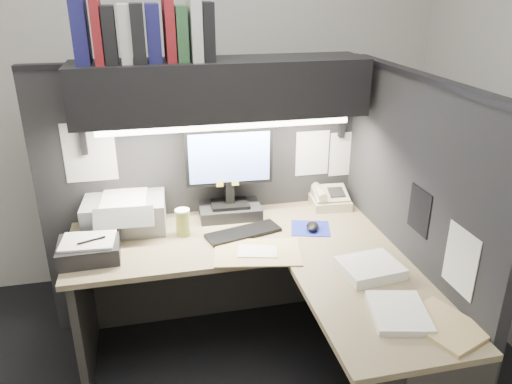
% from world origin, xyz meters
% --- Properties ---
extents(wall_back, '(3.50, 0.04, 2.70)m').
position_xyz_m(wall_back, '(0.00, 1.50, 1.35)').
color(wall_back, beige).
rests_on(wall_back, floor).
extents(partition_back, '(1.90, 0.06, 1.60)m').
position_xyz_m(partition_back, '(0.03, 0.93, 0.80)').
color(partition_back, black).
rests_on(partition_back, floor).
extents(partition_right, '(0.06, 1.50, 1.60)m').
position_xyz_m(partition_right, '(0.98, 0.18, 0.80)').
color(partition_right, black).
rests_on(partition_right, floor).
extents(desk, '(1.70, 1.53, 0.73)m').
position_xyz_m(desk, '(0.43, -0.00, 0.44)').
color(desk, '#94805E').
rests_on(desk, floor).
extents(overhead_shelf, '(1.55, 0.34, 0.30)m').
position_xyz_m(overhead_shelf, '(0.12, 0.75, 1.50)').
color(overhead_shelf, black).
rests_on(overhead_shelf, partition_back).
extents(task_light_tube, '(1.32, 0.04, 0.04)m').
position_xyz_m(task_light_tube, '(0.12, 0.61, 1.33)').
color(task_light_tube, white).
rests_on(task_light_tube, overhead_shelf).
extents(monitor, '(0.50, 0.23, 0.54)m').
position_xyz_m(monitor, '(0.16, 0.78, 0.94)').
color(monitor, black).
rests_on(monitor, desk).
extents(keyboard, '(0.44, 0.24, 0.02)m').
position_xyz_m(keyboard, '(0.19, 0.54, 0.74)').
color(keyboard, black).
rests_on(keyboard, desk).
extents(mousepad, '(0.26, 0.25, 0.00)m').
position_xyz_m(mousepad, '(0.58, 0.52, 0.73)').
color(mousepad, navy).
rests_on(mousepad, desk).
extents(mouse, '(0.10, 0.13, 0.04)m').
position_xyz_m(mouse, '(0.58, 0.50, 0.75)').
color(mouse, black).
rests_on(mouse, mousepad).
extents(telephone, '(0.25, 0.26, 0.09)m').
position_xyz_m(telephone, '(0.79, 0.81, 0.78)').
color(telephone, '#BAB28F').
rests_on(telephone, desk).
extents(coffee_cup, '(0.08, 0.08, 0.14)m').
position_xyz_m(coffee_cup, '(-0.13, 0.61, 0.80)').
color(coffee_cup, '#B7AD49').
rests_on(coffee_cup, desk).
extents(printer, '(0.47, 0.40, 0.18)m').
position_xyz_m(printer, '(-0.44, 0.80, 0.82)').
color(printer, gray).
rests_on(printer, desk).
extents(notebook_stack, '(0.30, 0.26, 0.09)m').
position_xyz_m(notebook_stack, '(-0.61, 0.46, 0.77)').
color(notebook_stack, black).
rests_on(notebook_stack, desk).
extents(open_folder, '(0.49, 0.36, 0.01)m').
position_xyz_m(open_folder, '(0.22, 0.32, 0.73)').
color(open_folder, tan).
rests_on(open_folder, desk).
extents(paper_stack_a, '(0.30, 0.26, 0.05)m').
position_xyz_m(paper_stack_a, '(0.70, 0.01, 0.76)').
color(paper_stack_a, white).
rests_on(paper_stack_a, desk).
extents(paper_stack_b, '(0.28, 0.33, 0.03)m').
position_xyz_m(paper_stack_b, '(0.68, -0.32, 0.74)').
color(paper_stack_b, white).
rests_on(paper_stack_b, desk).
extents(manila_stack, '(0.33, 0.37, 0.02)m').
position_xyz_m(manila_stack, '(0.83, -0.43, 0.74)').
color(manila_stack, tan).
rests_on(manila_stack, desk).
extents(binder_row, '(0.68, 0.26, 0.31)m').
position_xyz_m(binder_row, '(-0.25, 0.75, 1.79)').
color(binder_row, '#16164E').
rests_on(binder_row, overhead_shelf).
extents(pinned_papers, '(1.76, 1.31, 0.51)m').
position_xyz_m(pinned_papers, '(0.42, 0.56, 1.05)').
color(pinned_papers, white).
rests_on(pinned_papers, partition_back).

